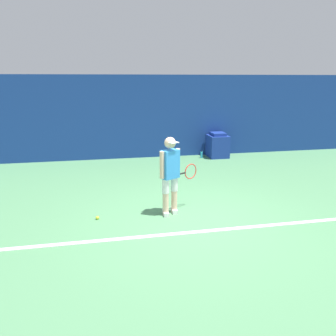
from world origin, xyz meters
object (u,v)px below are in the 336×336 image
Objects in this scene: tennis_player at (171,172)px; water_bottle at (202,155)px; tennis_ball at (97,218)px; covered_chair at (218,145)px.

tennis_player is 6.38× the size of water_bottle.
tennis_player is 4.98m from water_bottle.
tennis_ball is at bearing -127.44° from water_bottle.
covered_chair is (2.59, 4.53, -0.46)m from tennis_player.
tennis_player is 1.83× the size of covered_chair.
tennis_ball is (-1.44, -0.01, -0.82)m from tennis_player.
tennis_player reaches higher than tennis_ball.
tennis_player is at bearing -119.73° from covered_chair.
tennis_player is 5.24m from covered_chair.
tennis_ball is at bearing -131.57° from covered_chair.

